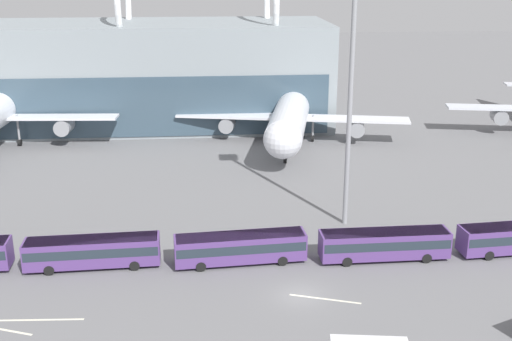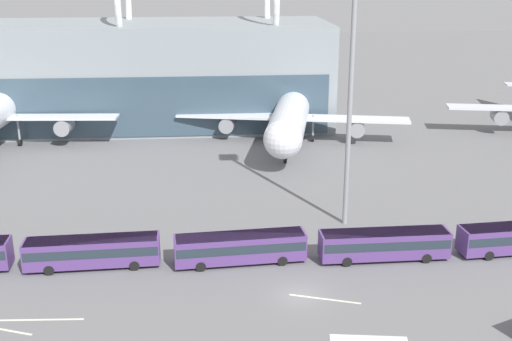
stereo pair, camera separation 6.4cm
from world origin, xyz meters
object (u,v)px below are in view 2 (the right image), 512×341
at_px(airliner_at_gate_far, 291,113).
at_px(shuttle_bus_3, 384,243).
at_px(shuttle_bus_2, 240,246).
at_px(shuttle_bus_1, 92,250).
at_px(floodlight_mast, 352,54).

relative_size(airliner_at_gate_far, shuttle_bus_3, 2.95).
bearing_deg(shuttle_bus_2, shuttle_bus_3, -5.70).
bearing_deg(shuttle_bus_1, shuttle_bus_3, -3.63).
bearing_deg(shuttle_bus_1, shuttle_bus_2, -3.46).
bearing_deg(floodlight_mast, shuttle_bus_2, -143.67).
bearing_deg(airliner_at_gate_far, shuttle_bus_3, 16.29).
height_order(shuttle_bus_1, shuttle_bus_2, same).
height_order(airliner_at_gate_far, shuttle_bus_1, airliner_at_gate_far).
height_order(shuttle_bus_3, floodlight_mast, floodlight_mast).
relative_size(shuttle_bus_1, shuttle_bus_3, 1.00).
distance_m(shuttle_bus_1, shuttle_bus_3, 28.94).
xyz_separation_m(airliner_at_gate_far, shuttle_bus_1, (-25.45, -43.71, -3.20)).
relative_size(shuttle_bus_2, floodlight_mast, 0.45).
bearing_deg(shuttle_bus_3, floodlight_mast, 100.49).
bearing_deg(floodlight_mast, shuttle_bus_3, -78.72).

